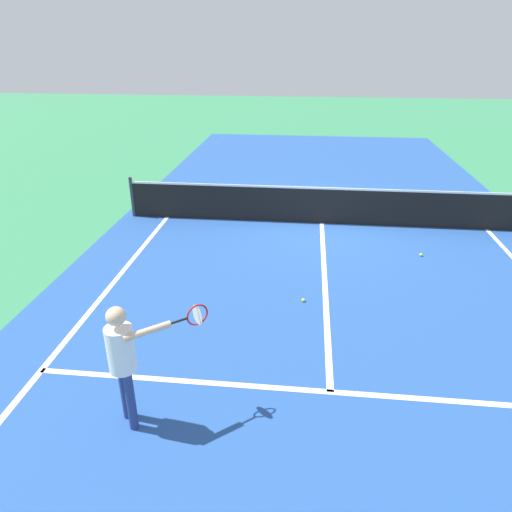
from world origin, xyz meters
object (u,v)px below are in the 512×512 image
Objects in this scene: net at (323,205)px; tennis_ball_near_net at (421,255)px; tennis_ball_mid_court at (303,300)px; player_near at (124,354)px.

net reaches higher than tennis_ball_near_net.
tennis_ball_near_net is at bearing 41.59° from tennis_ball_mid_court.
net is 153.61× the size of tennis_ball_mid_court.
net reaches higher than tennis_ball_mid_court.
tennis_ball_near_net is (2.13, -1.80, -0.46)m from net.
player_near is 24.98× the size of tennis_ball_near_net.
tennis_ball_near_net is at bearing 49.64° from player_near.
tennis_ball_mid_court is (2.05, 3.14, -0.99)m from player_near.
tennis_ball_near_net is (4.58, 5.39, -0.99)m from player_near.
net is 153.61× the size of tennis_ball_near_net.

